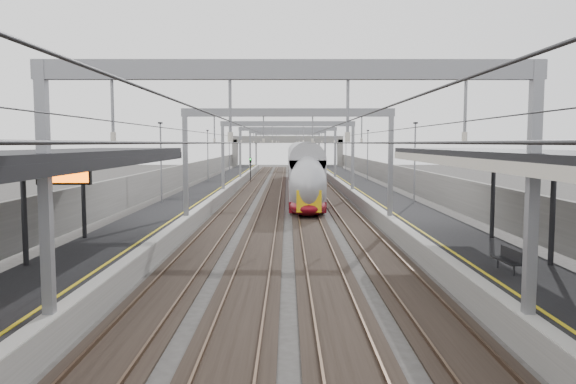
{
  "coord_description": "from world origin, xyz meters",
  "views": [
    {
      "loc": [
        -0.04,
        -12.42,
        5.5
      ],
      "look_at": [
        0.0,
        24.17,
        2.3
      ],
      "focal_mm": 35.0,
      "sensor_mm": 36.0,
      "label": 1
    }
  ],
  "objects_px": {
    "train": "(301,172)",
    "signal_green": "(250,165)",
    "bench": "(509,258)",
    "overbridge": "(288,144)"
  },
  "relations": [
    {
      "from": "bench",
      "to": "signal_green",
      "type": "relative_size",
      "value": 0.46
    },
    {
      "from": "overbridge",
      "to": "bench",
      "type": "bearing_deg",
      "value": -85.27
    },
    {
      "from": "overbridge",
      "to": "signal_green",
      "type": "xyz_separation_m",
      "value": [
        -5.2,
        -34.13,
        -2.89
      ]
    },
    {
      "from": "train",
      "to": "bench",
      "type": "height_order",
      "value": "train"
    },
    {
      "from": "overbridge",
      "to": "signal_green",
      "type": "bearing_deg",
      "value": -98.66
    },
    {
      "from": "signal_green",
      "to": "bench",
      "type": "bearing_deg",
      "value": -77.67
    },
    {
      "from": "train",
      "to": "signal_green",
      "type": "height_order",
      "value": "train"
    },
    {
      "from": "overbridge",
      "to": "bench",
      "type": "distance_m",
      "value": 93.51
    },
    {
      "from": "train",
      "to": "signal_green",
      "type": "distance_m",
      "value": 16.04
    },
    {
      "from": "bench",
      "to": "signal_green",
      "type": "distance_m",
      "value": 60.39
    }
  ]
}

